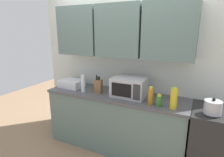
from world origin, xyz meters
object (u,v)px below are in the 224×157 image
knife_block (98,86)px  bottle_yellow_mustard (174,99)px  stove_range (222,146)px  microwave (129,87)px  kettle (213,107)px  bottle_green_oil (159,101)px  bottle_clear_tall (83,84)px  dish_rack (72,83)px  bottle_amber_vinegar (151,96)px

knife_block → bottle_yellow_mustard: 1.14m
stove_range → microwave: microwave is taller
kettle → knife_block: knife_block is taller
kettle → bottle_green_oil: 0.60m
bottle_yellow_mustard → microwave: bearing=164.7°
knife_block → bottle_yellow_mustard: knife_block is taller
microwave → bottle_clear_tall: same height
stove_range → bottle_green_oil: size_ratio=5.93×
bottle_clear_tall → bottle_green_oil: bearing=-1.8°
microwave → bottle_clear_tall: bearing=-169.3°
kettle → stove_range: bearing=39.5°
bottle_clear_tall → stove_range: bearing=3.4°
microwave → bottle_clear_tall: size_ratio=1.71×
kettle → dish_rack: (-2.11, 0.16, -0.03)m
bottle_amber_vinegar → bottle_green_oil: size_ratio=1.58×
bottle_yellow_mustard → knife_block: bearing=173.7°
knife_block → bottle_clear_tall: 0.25m
kettle → bottle_amber_vinegar: size_ratio=0.79×
stove_range → dish_rack: (-2.28, 0.02, 0.51)m
microwave → knife_block: (-0.48, -0.05, -0.04)m
kettle → bottle_green_oil: (-0.60, -0.01, -0.02)m
bottle_yellow_mustard → bottle_clear_tall: bearing=178.2°
knife_block → bottle_green_oil: size_ratio=1.82×
dish_rack → bottle_amber_vinegar: (1.40, -0.17, 0.05)m
dish_rack → stove_range: bearing=-0.5°
dish_rack → bottle_yellow_mustard: bottle_yellow_mustard is taller
kettle → bottle_clear_tall: size_ratio=0.68×
microwave → knife_block: bearing=-173.9°
microwave → bottle_clear_tall: 0.73m
dish_rack → bottle_clear_tall: bearing=-22.8°
dish_rack → bottle_clear_tall: 0.36m
stove_range → bottle_green_oil: 0.94m
kettle → microwave: size_ratio=0.40×
stove_range → bottle_amber_vinegar: size_ratio=3.76×
microwave → bottle_yellow_mustard: size_ratio=1.78×
bottle_amber_vinegar → kettle: bearing=0.8°
bottle_amber_vinegar → knife_block: bearing=172.1°
stove_range → bottle_clear_tall: size_ratio=3.25×
stove_range → knife_block: knife_block is taller
kettle → bottle_amber_vinegar: bearing=-179.2°
kettle → bottle_amber_vinegar: 0.71m
dish_rack → bottle_clear_tall: bottle_clear_tall is taller
microwave → bottle_amber_vinegar: bearing=-25.1°
stove_range → bottle_clear_tall: bottle_clear_tall is taller
stove_range → bottle_yellow_mustard: 0.85m
bottle_yellow_mustard → kettle: bearing=2.6°
microwave → bottle_amber_vinegar: (0.36, -0.17, -0.03)m
kettle → microwave: 1.08m
stove_range → bottle_amber_vinegar: 1.06m
bottle_green_oil → bottle_clear_tall: bearing=178.2°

